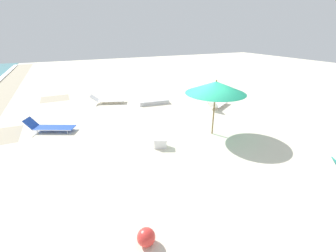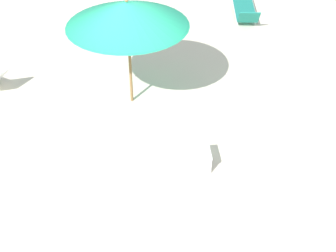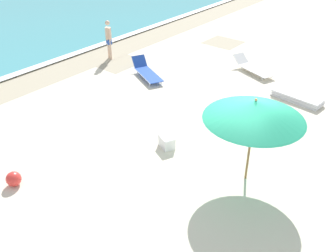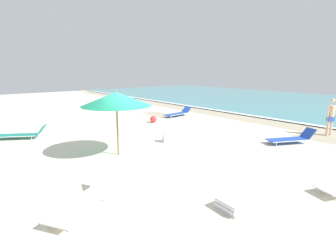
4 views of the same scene
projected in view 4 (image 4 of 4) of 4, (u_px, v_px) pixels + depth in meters
The scene contains 10 objects.
ground_plane at pixel (139, 155), 9.92m from camera, with size 60.00×60.00×0.16m.
beach_umbrella at pixel (116, 99), 9.24m from camera, with size 2.48×2.48×2.38m.
lounger_stack at pixel (252, 197), 6.21m from camera, with size 0.80×1.93×0.24m.
sun_lounger_under_umbrella at pixel (22, 134), 11.85m from camera, with size 1.65×2.19×0.62m.
sun_lounger_beside_umbrella at pixel (291, 138), 11.13m from camera, with size 1.45×2.13×0.60m.
sun_lounger_near_water_left at pixel (85, 199), 5.92m from camera, with size 1.57×2.05×0.57m.
sun_lounger_near_water_right at pixel (178, 113), 17.56m from camera, with size 0.79×2.18×0.54m.
beachgoer_wading_adult at pixel (331, 115), 12.27m from camera, with size 0.29×0.42×1.76m.
beach_ball at pixel (153, 119), 15.47m from camera, with size 0.39×0.39×0.39m.
cooler_box at pixel (169, 138), 11.36m from camera, with size 0.53×0.60×0.37m.
Camera 4 is at (8.02, -5.12, 3.09)m, focal length 28.00 mm.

